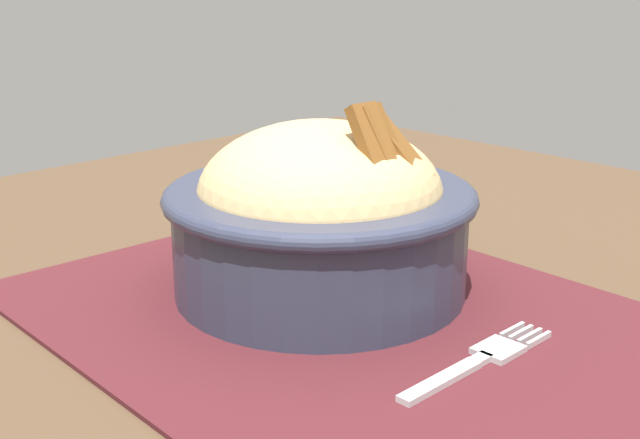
% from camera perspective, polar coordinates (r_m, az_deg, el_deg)
% --- Properties ---
extents(table, '(1.05, 0.95, 0.74)m').
position_cam_1_polar(table, '(0.56, 5.56, -13.19)').
color(table, '#4C3826').
rests_on(table, ground_plane).
extents(placemat, '(0.46, 0.33, 0.00)m').
position_cam_1_polar(placemat, '(0.52, 2.97, -7.20)').
color(placemat, '#47191E').
rests_on(placemat, table).
extents(bowl, '(0.22, 0.22, 0.13)m').
position_cam_1_polar(bowl, '(0.55, 0.01, 0.28)').
color(bowl, '#2D3347').
rests_on(bowl, placemat).
extents(fork, '(0.02, 0.12, 0.00)m').
position_cam_1_polar(fork, '(0.48, 10.95, -9.27)').
color(fork, '#B8B8B8').
rests_on(fork, placemat).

